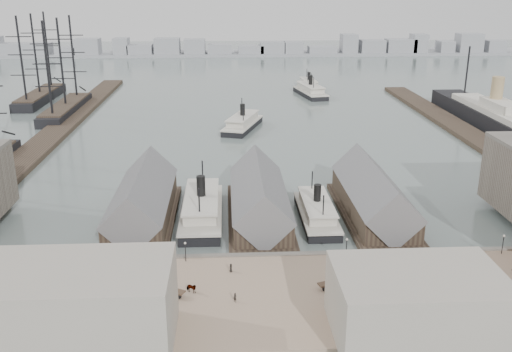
{
  "coord_description": "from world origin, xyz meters",
  "views": [
    {
      "loc": [
        -7.01,
        -102.67,
        50.75
      ],
      "look_at": [
        0.0,
        30.0,
        6.0
      ],
      "focal_mm": 40.0,
      "sensor_mm": 36.0,
      "label": 1
    }
  ],
  "objects": [
    {
      "name": "ground",
      "position": [
        0.0,
        0.0,
        0.0
      ],
      "size": [
        900.0,
        900.0,
        0.0
      ],
      "primitive_type": "plane",
      "color": "#53615E",
      "rests_on": "ground"
    },
    {
      "name": "ferry_open_near",
      "position": [
        -1.1,
        102.65,
        2.33
      ],
      "size": [
        16.6,
        29.01,
        9.93
      ],
      "rotation": [
        0.0,
        0.0,
        -0.32
      ],
      "color": "black",
      "rests_on": "ground"
    },
    {
      "name": "sailing_ship_far",
      "position": [
        -91.83,
        160.17,
        2.8
      ],
      "size": [
        9.44,
        52.43,
        38.8
      ],
      "color": "black",
      "rests_on": "ground"
    },
    {
      "name": "ferry_open_far",
      "position": [
        35.42,
        187.49,
        2.07
      ],
      "size": [
        8.8,
        25.13,
        8.84
      ],
      "rotation": [
        0.0,
        0.0,
        0.06
      ],
      "color": "black",
      "rests_on": "ground"
    },
    {
      "name": "pedestrian_11",
      "position": [
        -41.59,
        -21.61,
        2.86
      ],
      "size": [
        1.26,
        1.0,
        1.71
      ],
      "primitive_type": "imported",
      "rotation": [
        0.0,
        0.0,
        0.38
      ],
      "color": "black",
      "rests_on": "quay"
    },
    {
      "name": "seawall",
      "position": [
        0.0,
        -5.2,
        1.15
      ],
      "size": [
        180.0,
        1.2,
        2.3
      ],
      "primitive_type": "cube",
      "color": "#59544C",
      "rests_on": "ground"
    },
    {
      "name": "ferry_open_mid",
      "position": [
        33.33,
        167.11,
        2.44
      ],
      "size": [
        13.88,
        30.27,
        10.42
      ],
      "rotation": [
        0.0,
        0.0,
        0.18
      ],
      "color": "black",
      "rests_on": "ground"
    },
    {
      "name": "ferry_shed_east",
      "position": [
        26.0,
        16.88,
        4.64
      ],
      "size": [
        14.0,
        42.0,
        12.6
      ],
      "color": "#2D231C",
      "rests_on": "ground"
    },
    {
      "name": "quay",
      "position": [
        0.0,
        -20.0,
        1.0
      ],
      "size": [
        180.0,
        30.0,
        2.0
      ],
      "primitive_type": "cube",
      "color": "#8E7560",
      "rests_on": "ground"
    },
    {
      "name": "pedestrian_3",
      "position": [
        -20.51,
        -27.58,
        2.9
      ],
      "size": [
        0.68,
        1.13,
        1.8
      ],
      "primitive_type": "imported",
      "rotation": [
        0.0,
        0.0,
        1.82
      ],
      "color": "black",
      "rests_on": "quay"
    },
    {
      "name": "sailing_ship_mid",
      "position": [
        -73.06,
        132.6,
        2.75
      ],
      "size": [
        9.35,
        54.03,
        38.44
      ],
      "color": "black",
      "rests_on": "ground"
    },
    {
      "name": "far_shore",
      "position": [
        -2.07,
        334.14,
        3.91
      ],
      "size": [
        500.0,
        40.0,
        15.72
      ],
      "color": "gray",
      "rests_on": "ground"
    },
    {
      "name": "pedestrian_5",
      "position": [
        8.48,
        -23.14,
        2.87
      ],
      "size": [
        0.78,
        0.72,
        1.74
      ],
      "primitive_type": "imported",
      "rotation": [
        0.0,
        0.0,
        0.53
      ],
      "color": "black",
      "rests_on": "quay"
    },
    {
      "name": "lamp_post_far_e",
      "position": [
        45.0,
        -7.0,
        4.71
      ],
      "size": [
        0.44,
        0.44,
        3.92
      ],
      "color": "black",
      "rests_on": "quay"
    },
    {
      "name": "street_bldg_west",
      "position": [
        -30.0,
        -32.0,
        8.0
      ],
      "size": [
        30.0,
        16.0,
        12.0
      ],
      "primitive_type": "cube",
      "color": "gray",
      "rests_on": "quay"
    },
    {
      "name": "lamp_post_far_w",
      "position": [
        -45.0,
        -7.0,
        4.71
      ],
      "size": [
        0.44,
        0.44,
        3.92
      ],
      "color": "black",
      "rests_on": "quay"
    },
    {
      "name": "horse_cart_right",
      "position": [
        11.03,
        -19.18,
        2.81
      ],
      "size": [
        4.83,
        2.92,
        1.6
      ],
      "rotation": [
        0.0,
        0.0,
        1.9
      ],
      "color": "black",
      "rests_on": "quay"
    },
    {
      "name": "pedestrian_7",
      "position": [
        36.29,
        -20.69,
        2.89
      ],
      "size": [
        1.32,
        1.14,
        1.77
      ],
      "primitive_type": "imported",
      "rotation": [
        0.0,
        0.0,
        2.62
      ],
      "color": "black",
      "rests_on": "quay"
    },
    {
      "name": "east_wharf",
      "position": [
        78.0,
        90.0,
        0.8
      ],
      "size": [
        10.0,
        180.0,
        1.6
      ],
      "primitive_type": "cube",
      "color": "#2D231C",
      "rests_on": "ground"
    },
    {
      "name": "west_wharf",
      "position": [
        -68.0,
        100.0,
        0.8
      ],
      "size": [
        10.0,
        220.0,
        1.6
      ],
      "primitive_type": "cube",
      "color": "#2D231C",
      "rests_on": "ground"
    },
    {
      "name": "lamp_post_near_w",
      "position": [
        -15.0,
        -7.0,
        4.71
      ],
      "size": [
        0.44,
        0.44,
        3.92
      ],
      "color": "black",
      "rests_on": "quay"
    },
    {
      "name": "lamp_post_near_e",
      "position": [
        15.0,
        -7.0,
        4.71
      ],
      "size": [
        0.44,
        0.44,
        3.92
      ],
      "color": "black",
      "rests_on": "quay"
    },
    {
      "name": "pedestrian_10",
      "position": [
        -6.12,
        -21.79,
        2.8
      ],
      "size": [
        0.72,
        0.7,
        1.61
      ],
      "primitive_type": "imported",
      "rotation": [
        0.0,
        0.0,
        5.61
      ],
      "color": "black",
      "rests_on": "quay"
    },
    {
      "name": "ocean_steamer",
      "position": [
        92.0,
        99.44,
        4.08
      ],
      "size": [
        13.0,
        94.97,
        18.99
      ],
      "color": "black",
      "rests_on": "ground"
    },
    {
      "name": "pedestrian_6",
      "position": [
        20.18,
        -8.84,
        2.91
      ],
      "size": [
        0.95,
        1.07,
        1.83
      ],
      "primitive_type": "imported",
      "rotation": [
        0.0,
        0.0,
        5.05
      ],
      "color": "black",
      "rests_on": "quay"
    },
    {
      "name": "ferry_shed_west",
      "position": [
        -26.0,
        16.88,
        4.64
      ],
      "size": [
        14.0,
        42.0,
        12.6
      ],
      "color": "#2D231C",
      "rests_on": "ground"
    },
    {
      "name": "pedestrian_4",
      "position": [
        -6.68,
        -11.53,
        2.78
      ],
      "size": [
        0.5,
        0.77,
        1.57
      ],
      "primitive_type": "imported",
      "rotation": [
        0.0,
        0.0,
        4.71
      ],
      "color": "black",
      "rests_on": "quay"
    },
    {
      "name": "ferry_shed_center",
      "position": [
        0.0,
        16.88,
        4.64
      ],
      "size": [
        14.0,
        42.0,
        12.6
      ],
      "color": "#2D231C",
      "rests_on": "ground"
    },
    {
      "name": "pedestrian_1",
      "position": [
        -38.69,
        -23.67,
        2.9
      ],
      "size": [
        0.87,
        0.68,
        1.79
      ],
      "primitive_type": "imported",
      "rotation": [
        0.0,
        0.0,
        3.14
      ],
      "color": "black",
      "rests_on": "quay"
    },
    {
      "name": "horse_cart_left",
      "position": [
        -29.19,
        -11.43,
        2.85
      ],
      "size": [
        4.81,
        3.44,
        1.71
      ],
      "rotation": [
        0.0,
        0.0,
        1.09
      ],
      "color": "black",
      "rests_on": "quay"
    },
    {
      "name": "ferry_docked_west",
      "position": [
        -13.0,
        18.12,
        2.53
      ],
      "size": [
        9.09,
        30.29,
        10.82
      ],
      "color": "black",
      "rests_on": "ground"
    },
    {
      "name": "pedestrian_2",
      "position": [
        -23.61,
        -10.42,
        2.88
      ],
      "size": [
        1.27,
        1.26,
        1.76
      ],
      "primitive_type": "imported",
      "rotation": [
        0.0,
        0.0,
        0.77
      ],
      "color": "black",
      "rests_on": "quay"
    },
    {
      "name": "horse_cart_center",
      "position": [
        -13.95,
        -18.84,
        2.86
      ],
      "size": [
        4.92,
        3.36,
        1.72
      ],
      "rotation": [
        0.0,
        0.0,
        1.09
      ],
      "color": "black",
      "rests_on": "quay"
    },
    {
      "name": "street_bldg_center",
      "position": [
        20.0,
        -32.0,
        7.0
      ],
      "size": [
        24.0,
        16.0,
        10.0
      ],
      "primitive_type": "cube",
      "color": "gray",
      "rests_on": "quay"
    },
    {
      "name": "ferry_docked_east",
      "position": [
        13.0,
        15.84,
        2.11
      ],
      "size": [
        7.57,
        25.22,
        9.01
      ],
      "color": "black",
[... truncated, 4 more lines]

